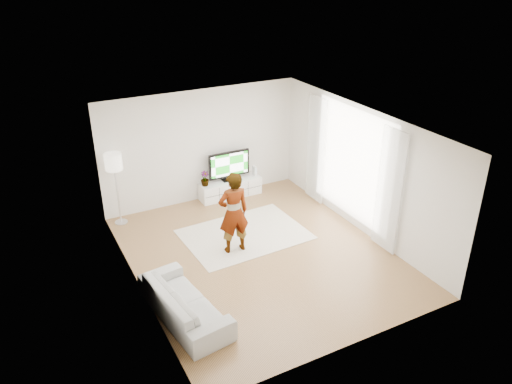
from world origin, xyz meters
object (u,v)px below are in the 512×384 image
player (234,213)px  floor_lamp (114,165)px  rug (245,234)px  media_console (230,188)px  television (229,165)px  sofa (184,302)px

player → floor_lamp: player is taller
rug → floor_lamp: size_ratio=1.54×
player → floor_lamp: 2.98m
media_console → player: (-1.02, -2.37, 0.67)m
media_console → floor_lamp: (-2.83, -0.06, 1.22)m
floor_lamp → television: bearing=1.9°
media_console → floor_lamp: bearing=-178.7°
rug → floor_lamp: floor_lamp is taller
television → player: player is taller
television → player: size_ratio=0.62×
rug → sofa: bearing=-137.1°
rug → television: bearing=74.3°
television → sofa: 4.77m
television → rug: size_ratio=0.41×
television → rug: bearing=-105.7°
media_console → player: bearing=-113.3°
sofa → television: bearing=-42.0°
player → rug: bearing=-131.3°
television → floor_lamp: (-2.83, -0.09, 0.58)m
rug → media_console: bearing=74.1°
media_console → television: television is taller
television → rug: 2.17m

